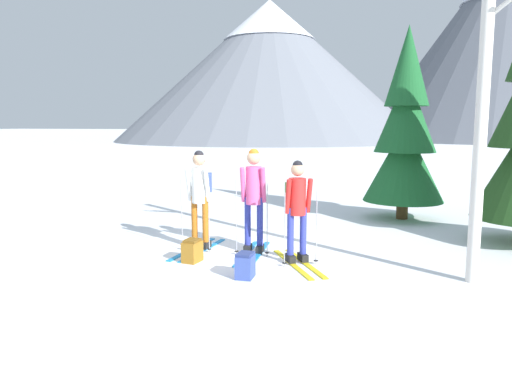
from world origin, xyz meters
name	(u,v)px	position (x,y,z in m)	size (l,w,h in m)	color
ground_plane	(239,253)	(0.00, 0.00, 0.00)	(400.00, 400.00, 0.00)	white
skier_in_white	(200,194)	(-0.77, 0.04, 1.02)	(0.61, 1.74, 1.80)	#1E84D1
skier_in_pink	(254,194)	(0.24, 0.09, 1.05)	(0.61, 1.75, 1.84)	#1E84D1
skier_in_red	(297,206)	(1.11, -0.26, 0.94)	(1.23, 1.62, 1.68)	yellow
pine_tree_mid	(405,132)	(2.58, 4.23, 2.07)	(1.87, 1.87, 4.53)	#51381E
birch_tree_tall	(484,83)	(3.76, -0.43, 2.81)	(1.07, 0.72, 5.45)	silver
backpack_on_snow_front	(192,251)	(-0.53, -0.80, 0.19)	(0.27, 0.34, 0.38)	#99661E
backpack_on_snow_beside	(245,266)	(0.60, -1.31, 0.19)	(0.27, 0.34, 0.38)	#384C99
mountain_ridge_distant	(409,50)	(0.27, 65.25, 12.45)	(72.11, 53.34, 28.33)	slate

